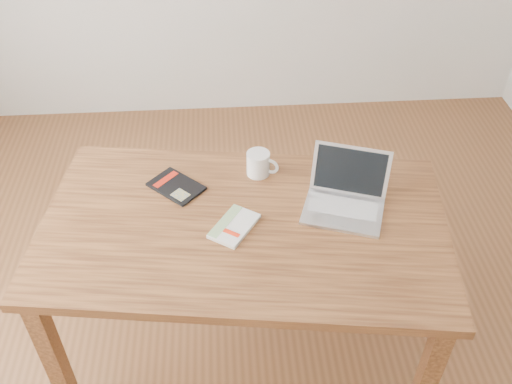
{
  "coord_description": "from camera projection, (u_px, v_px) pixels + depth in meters",
  "views": [
    {
      "loc": [
        -0.07,
        -1.5,
        2.24
      ],
      "look_at": [
        0.04,
        0.09,
        0.85
      ],
      "focal_mm": 40.0,
      "sensor_mm": 36.0,
      "label": 1
    }
  ],
  "objects": [
    {
      "name": "laptop",
      "position": [
        345.0,
        197.0,
        2.18
      ],
      "size": [
        0.37,
        0.35,
        0.2
      ],
      "rotation": [
        0.0,
        0.0,
        -0.33
      ],
      "color": "silver",
      "rests_on": "desk"
    },
    {
      "name": "coffee_mug",
      "position": [
        259.0,
        163.0,
        2.32
      ],
      "size": [
        0.13,
        0.1,
        0.1
      ],
      "rotation": [
        0.0,
        0.0,
        -0.44
      ],
      "color": "white",
      "rests_on": "desk"
    },
    {
      "name": "room",
      "position": [
        222.0,
        86.0,
        1.71
      ],
      "size": [
        4.04,
        4.04,
        2.7
      ],
      "color": "brown",
      "rests_on": "ground"
    },
    {
      "name": "white_guidebook",
      "position": [
        234.0,
        226.0,
        2.11
      ],
      "size": [
        0.21,
        0.23,
        0.02
      ],
      "rotation": [
        0.0,
        0.0,
        -0.58
      ],
      "color": "beige",
      "rests_on": "desk"
    },
    {
      "name": "desk",
      "position": [
        244.0,
        240.0,
        2.19
      ],
      "size": [
        1.63,
        1.07,
        0.75
      ],
      "rotation": [
        0.0,
        0.0,
        -0.14
      ],
      "color": "brown",
      "rests_on": "ground"
    },
    {
      "name": "black_guidebook",
      "position": [
        176.0,
        186.0,
        2.29
      ],
      "size": [
        0.25,
        0.24,
        0.01
      ],
      "rotation": [
        0.0,
        0.0,
        0.82
      ],
      "color": "black",
      "rests_on": "desk"
    }
  ]
}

